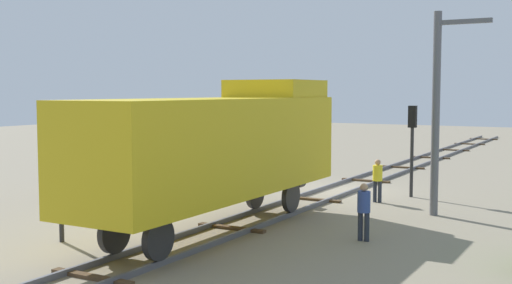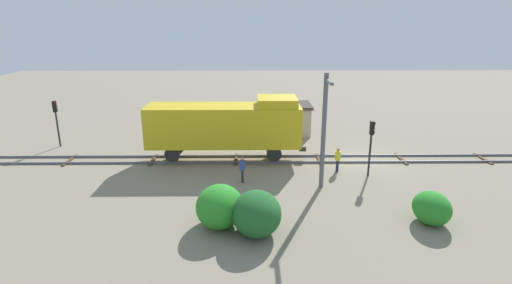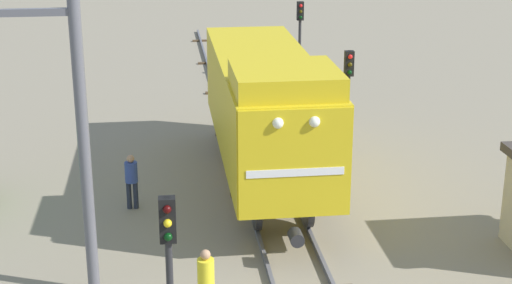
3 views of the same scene
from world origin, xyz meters
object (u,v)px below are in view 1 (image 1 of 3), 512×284
worker_by_signal (364,207)px  catenary_mast (438,108)px  worker_near_track (378,177)px  traffic_signal_mid (60,154)px  locomotive (219,144)px  relay_hut (148,159)px  traffic_signal_near (412,133)px

worker_by_signal → catenary_mast: (-0.87, -4.95, 2.81)m
worker_near_track → catenary_mast: bearing=40.2°
traffic_signal_mid → catenary_mast: 12.69m
locomotive → relay_hut: 9.58m
worker_near_track → relay_hut: (9.90, 1.93, 0.40)m
worker_near_track → relay_hut: bearing=-98.6°
worker_by_signal → relay_hut: 12.57m
catenary_mast → relay_hut: 12.80m
traffic_signal_near → worker_near_track: traffic_signal_near is taller
traffic_signal_near → catenary_mast: catenary_mast is taller
worker_by_signal → relay_hut: (11.70, -4.57, 0.40)m
locomotive → catenary_mast: 8.06m
traffic_signal_mid → worker_near_track: bearing=-118.0°
locomotive → relay_hut: (7.50, -5.79, -1.38)m
traffic_signal_near → catenary_mast: 4.12m
worker_by_signal → traffic_signal_near: bearing=102.0°
catenary_mast → relay_hut: (12.57, 0.38, -2.41)m
worker_by_signal → catenary_mast: bearing=85.3°
locomotive → worker_by_signal: 4.72m
traffic_signal_mid → worker_by_signal: size_ratio=2.17×
worker_by_signal → worker_near_track: bearing=110.7°
traffic_signal_near → worker_by_signal: (-1.00, 8.44, -1.65)m
traffic_signal_mid → traffic_signal_near: bearing=-117.2°
traffic_signal_near → worker_by_signal: traffic_signal_near is taller
traffic_signal_near → worker_near_track: (0.80, 1.94, -1.65)m
locomotive → worker_by_signal: locomotive is taller
worker_near_track → worker_by_signal: 6.74m
locomotive → relay_hut: bearing=-37.7°
worker_near_track → catenary_mast: size_ratio=0.24×
worker_by_signal → relay_hut: relay_hut is taller
worker_near_track → worker_by_signal: size_ratio=1.00×
worker_by_signal → relay_hut: size_ratio=0.49×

